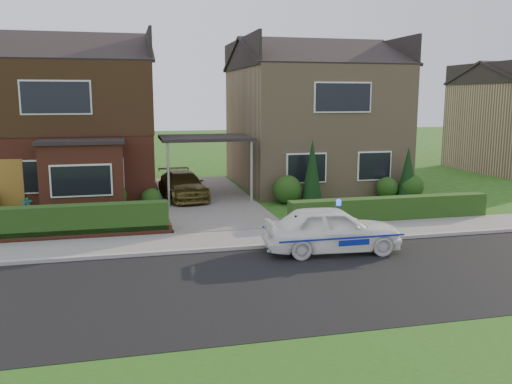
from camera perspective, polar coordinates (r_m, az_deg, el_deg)
name	(u,v)px	position (r m, az deg, el deg)	size (l,w,h in m)	color
ground	(273,284)	(13.18, 1.77, -9.66)	(120.00, 120.00, 0.00)	#1F4512
road	(273,284)	(13.18, 1.77, -9.66)	(60.00, 6.00, 0.02)	black
kerb	(245,248)	(15.98, -1.12, -5.87)	(60.00, 0.16, 0.12)	#9E9993
sidewalk	(238,239)	(16.97, -1.89, -4.96)	(60.00, 2.00, 0.10)	slate
driveway	(206,199)	(23.61, -5.27, -0.70)	(3.80, 12.00, 0.12)	#666059
house_left	(68,111)	(25.99, -19.21, 8.10)	(7.50, 9.53, 7.25)	brown
house_right	(311,112)	(27.51, 5.85, 8.36)	(7.50, 8.06, 7.25)	#9E8160
carport_link	(205,139)	(23.22, -5.36, 5.59)	(3.80, 3.00, 2.77)	black
dwarf_wall	(46,236)	(17.96, -21.21, -4.38)	(7.70, 0.25, 0.36)	brown
hedge_left	(47,241)	(18.14, -21.11, -4.81)	(7.50, 0.55, 0.90)	#113410
hedge_right	(389,222)	(20.05, 13.85, -3.05)	(7.50, 0.55, 0.80)	#113410
shrub_left_mid	(109,196)	(21.61, -15.19, -0.39)	(1.32, 1.32, 1.32)	#113410
shrub_left_near	(151,199)	(21.95, -10.96, -0.70)	(0.84, 0.84, 0.84)	#113410
shrub_right_near	(287,190)	(22.65, 3.33, 0.26)	(1.20, 1.20, 1.20)	#113410
shrub_right_mid	(387,188)	(24.48, 13.63, 0.44)	(0.96, 0.96, 0.96)	#113410
shrub_right_far	(411,187)	(24.68, 16.02, 0.55)	(1.08, 1.08, 1.08)	#113410
conifer_a	(312,173)	(22.67, 5.92, 2.02)	(0.90, 0.90, 2.60)	black
conifer_b	(408,174)	(24.50, 15.67, 1.83)	(0.90, 0.90, 2.20)	black
police_car	(332,229)	(15.73, 7.99, -3.93)	(3.62, 4.04, 1.50)	white
driveway_car	(183,185)	(23.36, -7.72, 0.71)	(1.61, 3.95, 1.15)	brown
potted_plant_a	(27,208)	(21.66, -22.94, -1.58)	(0.40, 0.27, 0.75)	gray
potted_plant_b	(153,219)	(18.43, -10.74, -2.84)	(0.35, 0.43, 0.78)	gray
potted_plant_c	(152,212)	(19.53, -10.91, -2.09)	(0.45, 0.45, 0.80)	gray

